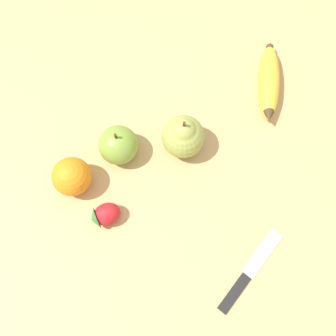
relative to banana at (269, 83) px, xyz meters
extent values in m
plane|color=tan|center=(-0.17, -0.19, -0.02)|extent=(3.00, 3.00, 0.00)
ellipsoid|color=gold|center=(0.00, 0.00, 0.00)|extent=(0.05, 0.16, 0.04)
cone|color=#47331E|center=(0.00, -0.08, 0.01)|extent=(0.02, 0.03, 0.03)
sphere|color=#47331E|center=(0.00, 0.08, 0.00)|extent=(0.02, 0.02, 0.02)
sphere|color=orange|center=(-0.33, -0.24, 0.01)|extent=(0.07, 0.07, 0.07)
sphere|color=#99A84C|center=(-0.15, -0.14, 0.02)|extent=(0.08, 0.08, 0.08)
sphere|color=#99A84C|center=(-0.15, -0.14, 0.04)|extent=(0.05, 0.05, 0.05)
cylinder|color=#4C3319|center=(-0.15, -0.14, 0.07)|extent=(0.00, 0.01, 0.02)
ellipsoid|color=red|center=(-0.26, -0.30, 0.00)|extent=(0.06, 0.06, 0.04)
cone|color=#337A33|center=(-0.28, -0.31, 0.00)|extent=(0.03, 0.04, 0.04)
ellipsoid|color=olive|center=(-0.26, -0.17, 0.01)|extent=(0.07, 0.07, 0.06)
cylinder|color=#4C3319|center=(-0.26, -0.17, 0.05)|extent=(0.00, 0.00, 0.01)
cube|color=silver|center=(0.01, -0.32, -0.02)|extent=(0.07, 0.09, 0.00)
cube|color=black|center=(-0.03, -0.39, -0.02)|extent=(0.05, 0.07, 0.01)
camera|label=1|loc=(-0.13, -0.43, 0.65)|focal=42.00mm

